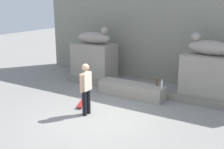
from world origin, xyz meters
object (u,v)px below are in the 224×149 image
object	(u,v)px
skater	(86,87)
skateboard	(82,103)
bottle_brown	(157,82)
statue_reclining_left	(95,37)
bottle_clear	(162,84)
statue_reclining_right	(209,47)

from	to	relation	value
skater	skateboard	size ratio (longest dim) A/B	2.05
skater	bottle_brown	world-z (taller)	skater
statue_reclining_left	skateboard	distance (m)	3.73
statue_reclining_left	skater	size ratio (longest dim) A/B	0.98
bottle_brown	statue_reclining_left	bearing A→B (deg)	164.61
skater	bottle_clear	xyz separation A→B (m)	(1.60, 2.38, -0.28)
statue_reclining_left	skateboard	world-z (taller)	statue_reclining_left
skater	bottle_clear	world-z (taller)	skater
statue_reclining_left	skateboard	size ratio (longest dim) A/B	2.01
statue_reclining_left	statue_reclining_right	bearing A→B (deg)	-3.90
statue_reclining_left	skateboard	xyz separation A→B (m)	(1.41, -2.89, -1.88)
skateboard	bottle_clear	world-z (taller)	bottle_clear
statue_reclining_right	skater	bearing A→B (deg)	53.44
statue_reclining_left	skateboard	bearing A→B (deg)	-67.82
bottle_clear	bottle_brown	bearing A→B (deg)	150.09
skater	statue_reclining_right	bearing A→B (deg)	-38.03
statue_reclining_right	bottle_clear	xyz separation A→B (m)	(-1.30, -1.07, -1.30)
skater	skateboard	distance (m)	1.19
statue_reclining_right	skateboard	bearing A→B (deg)	42.93
statue_reclining_left	bottle_clear	xyz separation A→B (m)	(3.63, -1.07, -1.30)
bottle_brown	bottle_clear	distance (m)	0.28
statue_reclining_left	bottle_brown	size ratio (longest dim) A/B	5.14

